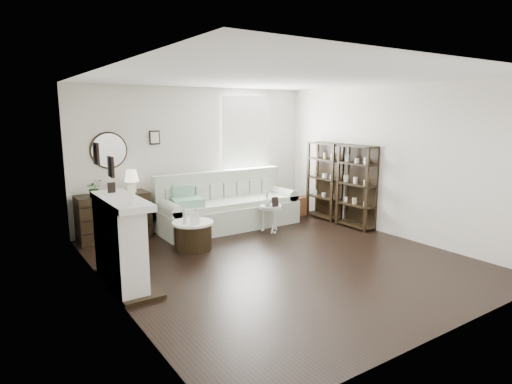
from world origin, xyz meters
TOP-DOWN VIEW (x-y plane):
  - room at (0.73, 2.70)m, footprint 5.50×5.50m
  - fireplace at (-2.32, 0.30)m, footprint 0.50×1.40m
  - shelf_unit_far at (2.33, 1.55)m, footprint 0.30×0.80m
  - shelf_unit_near at (2.33, 0.65)m, footprint 0.30×0.80m
  - sofa at (0.28, 2.08)m, footprint 2.76×0.95m
  - quilt at (-0.62, 1.95)m, footprint 0.63×0.55m
  - suitcase at (1.94, 1.99)m, footprint 0.63×0.27m
  - dresser at (-1.81, 2.47)m, footprint 1.22×0.52m
  - table_lamp at (-1.45, 2.47)m, footprint 0.32×0.32m
  - potted_plant at (-2.11, 2.42)m, footprint 0.26×0.23m
  - drum_table at (-0.90, 1.16)m, footprint 0.67×0.67m
  - pedestal_table at (0.77, 1.30)m, footprint 0.42×0.42m
  - eiffel_drum at (-0.82, 1.21)m, footprint 0.13×0.13m
  - bottle_drum at (-1.06, 1.09)m, footprint 0.07×0.07m
  - card_frame_drum at (-0.94, 0.99)m, footprint 0.16×0.08m
  - eiffel_ped at (0.85, 1.33)m, footprint 0.11×0.11m
  - flask_ped at (0.69, 1.32)m, footprint 0.15×0.15m
  - card_frame_ped at (0.78, 1.19)m, footprint 0.14×0.07m

SIDE VIEW (x-z plane):
  - suitcase at x=1.94m, z-range 0.00..0.41m
  - drum_table at x=-0.90m, z-range 0.00..0.47m
  - sofa at x=0.28m, z-range -0.18..0.89m
  - dresser at x=-1.81m, z-range 0.00..0.81m
  - pedestal_table at x=0.77m, z-range 0.21..0.71m
  - fireplace at x=-2.32m, z-range -0.38..1.46m
  - eiffel_drum at x=-0.82m, z-range 0.46..0.64m
  - card_frame_drum at x=-0.94m, z-range 0.46..0.67m
  - eiffel_ped at x=0.85m, z-range 0.50..0.68m
  - card_frame_ped at x=0.78m, z-range 0.50..0.68m
  - bottle_drum at x=-1.06m, z-range 0.46..0.78m
  - quilt at x=-0.62m, z-range 0.55..0.69m
  - flask_ped at x=0.69m, z-range 0.50..0.79m
  - shelf_unit_far at x=2.33m, z-range 0.00..1.60m
  - shelf_unit_near at x=2.33m, z-range 0.00..1.60m
  - potted_plant at x=-2.11m, z-range 0.81..1.10m
  - table_lamp at x=-1.45m, z-range 0.81..1.21m
  - room at x=0.73m, z-range -1.15..4.35m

